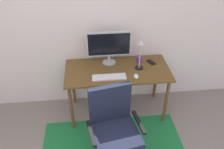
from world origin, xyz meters
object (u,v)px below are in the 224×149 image
at_px(desk, 117,74).
at_px(keyboard, 109,77).
at_px(desk_lamp, 140,50).
at_px(coffee_cup, 139,59).
at_px(office_chair, 114,134).
at_px(computer_mouse, 136,76).
at_px(monitor, 109,45).
at_px(cell_phone, 151,62).

bearing_deg(desk, keyboard, -126.32).
bearing_deg(desk_lamp, coffee_cup, 79.32).
height_order(desk_lamp, office_chair, desk_lamp).
bearing_deg(office_chair, keyboard, 78.44).
bearing_deg(office_chair, desk_lamp, 51.69).
relative_size(computer_mouse, desk_lamp, 0.25).
relative_size(desk, keyboard, 3.24).
bearing_deg(monitor, cell_phone, -5.89).
distance_m(keyboard, coffee_cup, 0.56).
height_order(coffee_cup, cell_phone, coffee_cup).
relative_size(keyboard, desk_lamp, 1.02).
relative_size(desk_lamp, office_chair, 0.43).
distance_m(keyboard, desk_lamp, 0.53).
xyz_separation_m(desk, office_chair, (-0.14, -0.82, -0.24)).
bearing_deg(coffee_cup, desk_lamp, -100.68).
relative_size(monitor, cell_phone, 4.24).
distance_m(cell_phone, office_chair, 1.18).
xyz_separation_m(desk, desk_lamp, (0.29, 0.00, 0.35)).
bearing_deg(coffee_cup, keyboard, -143.57).
xyz_separation_m(desk, computer_mouse, (0.21, -0.20, 0.10)).
xyz_separation_m(computer_mouse, desk_lamp, (0.08, 0.21, 0.26)).
bearing_deg(monitor, keyboard, -95.24).
bearing_deg(cell_phone, office_chair, -147.70).
xyz_separation_m(monitor, cell_phone, (0.58, -0.06, -0.27)).
xyz_separation_m(desk, monitor, (-0.10, 0.19, 0.35)).
bearing_deg(desk_lamp, keyboard, -157.11).
height_order(computer_mouse, cell_phone, computer_mouse).
relative_size(desk, monitor, 2.34).
bearing_deg(desk_lamp, desk, -179.42).
bearing_deg(cell_phone, desk, 170.36).
bearing_deg(desk_lamp, computer_mouse, -111.33).
relative_size(desk, office_chair, 1.40).
bearing_deg(desk, desk_lamp, 0.58).
bearing_deg(office_chair, cell_phone, 45.81).
bearing_deg(desk, cell_phone, 14.59).
relative_size(desk, desk_lamp, 3.29).
xyz_separation_m(keyboard, cell_phone, (0.62, 0.30, -0.00)).
height_order(desk, monitor, monitor).
bearing_deg(computer_mouse, desk_lamp, 68.67).
relative_size(coffee_cup, cell_phone, 0.65).
bearing_deg(cell_phone, keyboard, -178.16).
bearing_deg(keyboard, computer_mouse, -4.66).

